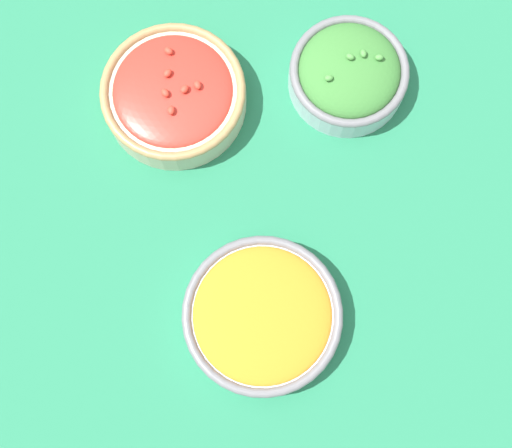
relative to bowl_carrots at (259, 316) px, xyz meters
The scene contains 4 objects.
ground_plane 0.12m from the bowl_carrots, ahead, with size 3.00×3.00×0.00m, color #23704C.
bowl_carrots is the anchor object (origin of this frame).
bowl_cherry_tomatoes 0.32m from the bowl_carrots, 17.22° to the left, with size 0.19×0.19×0.06m.
bowl_broccoli 0.35m from the bowl_carrots, 24.36° to the right, with size 0.16×0.16×0.08m.
Camera 1 is at (-0.19, 0.01, 0.93)m, focal length 50.00 mm.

